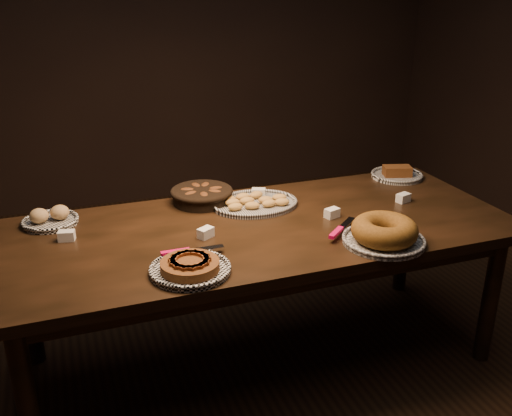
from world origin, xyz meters
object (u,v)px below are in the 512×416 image
object	(u,v)px
buffet_table	(260,240)
apple_tart_plate	(190,267)
madeleine_platter	(255,203)
bundt_cake_plate	(384,233)

from	to	relation	value
buffet_table	apple_tart_plate	distance (m)	0.54
buffet_table	apple_tart_plate	size ratio (longest dim) A/B	7.08
apple_tart_plate	madeleine_platter	xyz separation A→B (m)	(0.48, 0.57, -0.00)
apple_tart_plate	buffet_table	bearing A→B (deg)	56.30
buffet_table	apple_tart_plate	bearing A→B (deg)	-141.31
apple_tart_plate	madeleine_platter	bearing A→B (deg)	67.98
buffet_table	madeleine_platter	bearing A→B (deg)	76.39
apple_tart_plate	bundt_cake_plate	world-z (taller)	bundt_cake_plate
buffet_table	bundt_cake_plate	distance (m)	0.58
apple_tart_plate	madeleine_platter	size ratio (longest dim) A/B	0.78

